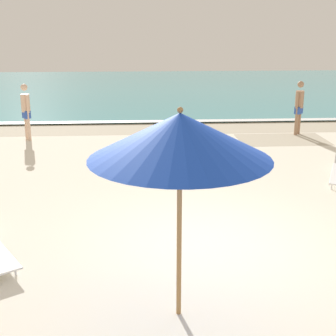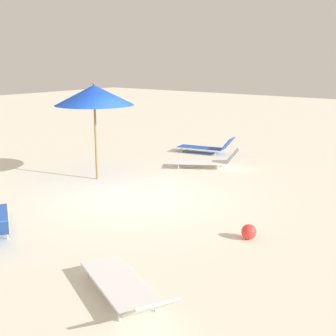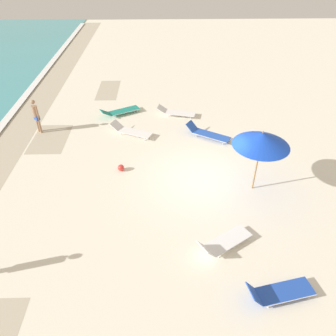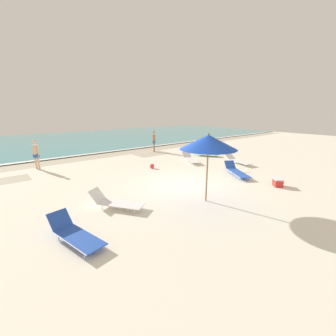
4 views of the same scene
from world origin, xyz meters
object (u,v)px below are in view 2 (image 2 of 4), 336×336
Objects in this scene: beach_umbrella at (94,95)px; sun_lounger_near_water_right at (207,161)px; sun_lounger_mid_beach_solo at (125,287)px; beach_ball at (249,232)px; sun_lounger_near_water_left at (206,147)px.

sun_lounger_near_water_right is at bearing 150.66° from beach_umbrella.
sun_lounger_mid_beach_solo is at bearing 49.53° from beach_umbrella.
beach_ball is at bearing 8.09° from sun_lounger_near_water_right.
beach_umbrella reaches higher than sun_lounger_mid_beach_solo.
sun_lounger_mid_beach_solo is at bearing 15.13° from sun_lounger_near_water_left.
sun_lounger_near_water_right reaches higher than sun_lounger_mid_beach_solo.
sun_lounger_mid_beach_solo is 3.07m from beach_ball.
sun_lounger_near_water_left is 2.23m from sun_lounger_near_water_right.
beach_umbrella is 9.34× the size of beach_ball.
sun_lounger_near_water_left is at bearing 174.97° from beach_umbrella.
beach_umbrella reaches higher than beach_ball.
sun_lounger_mid_beach_solo is at bearing -7.50° from sun_lounger_near_water_right.
sun_lounger_mid_beach_solo is (7.36, 3.48, -0.01)m from sun_lounger_near_water_right.
beach_umbrella is 5.96m from beach_ball.
beach_umbrella is 5.26m from sun_lounger_near_water_left.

